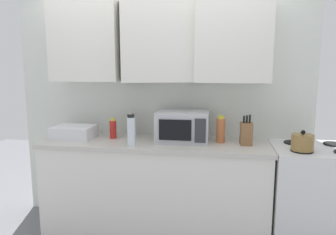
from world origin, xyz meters
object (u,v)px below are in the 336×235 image
stove_range (315,197)px  bottle_spice_jar (221,130)px  kettle (302,142)px  microwave (183,126)px  bottle_soy_dark (131,125)px  dish_rack (74,132)px  bottle_clear_tall (131,131)px  knife_block (246,133)px  bottle_red_sauce (113,129)px

stove_range → bottle_spice_jar: bearing=174.9°
kettle → stove_range: bearing=39.5°
kettle → microwave: bearing=168.3°
stove_range → bottle_soy_dark: (-1.71, 0.17, 0.56)m
stove_range → dish_rack: size_ratio=2.40×
bottle_clear_tall → stove_range: bearing=7.1°
kettle → knife_block: size_ratio=0.65×
kettle → bottle_spice_jar: bearing=162.1°
dish_rack → bottle_spice_jar: bearing=2.2°
kettle → knife_block: bearing=160.0°
stove_range → knife_block: (-0.61, 0.02, 0.55)m
dish_rack → bottle_red_sauce: (0.38, 0.06, 0.03)m
knife_block → bottle_clear_tall: size_ratio=0.97×
dish_rack → knife_block: (1.63, 0.00, 0.04)m
bottle_red_sauce → kettle: bearing=-7.3°
kettle → bottle_red_sauce: size_ratio=0.89×
bottle_soy_dark → knife_block: bearing=-7.6°
stove_range → knife_block: 0.82m
kettle → bottle_soy_dark: 1.57m
kettle → bottle_red_sauce: (-1.70, 0.22, 0.01)m
dish_rack → bottle_red_sauce: bearing=8.6°
knife_block → bottle_soy_dark: size_ratio=1.12×
stove_range → bottle_clear_tall: bearing=-172.9°
stove_range → microwave: (-1.18, 0.07, 0.59)m
bottle_spice_jar → stove_range: bearing=-5.1°
bottle_spice_jar → knife_block: bearing=-13.4°
knife_block → bottle_soy_dark: 1.11m
dish_rack → bottle_spice_jar: 1.41m
kettle → knife_block: knife_block is taller
bottle_clear_tall → bottle_spice_jar: size_ratio=1.12×
stove_range → bottle_clear_tall: size_ratio=3.25×
stove_range → bottle_clear_tall: 1.72m
stove_range → kettle: size_ratio=5.11×
bottle_soy_dark → bottle_spice_jar: (0.88, -0.09, 0.00)m
microwave → bottle_clear_tall: bearing=-147.3°
kettle → bottle_soy_dark: bearing=168.7°
kettle → microwave: microwave is taller
kettle → bottle_clear_tall: (-1.44, -0.06, 0.06)m
microwave → bottle_red_sauce: (-0.68, 0.01, -0.05)m
dish_rack → bottle_soy_dark: bearing=15.6°
bottle_soy_dark → bottle_spice_jar: bottle_spice_jar is taller
microwave → bottle_soy_dark: bearing=169.5°
kettle → knife_block: 0.47m
bottle_clear_tall → bottle_spice_jar: 0.82m
stove_range → bottle_red_sauce: size_ratio=4.57×
microwave → bottle_spice_jar: bearing=0.6°
stove_range → microwave: size_ratio=1.90×
bottle_spice_jar → dish_rack: bearing=-177.8°
bottle_clear_tall → bottle_soy_dark: bearing=106.1°
kettle → bottle_spice_jar: (-0.67, 0.21, 0.04)m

